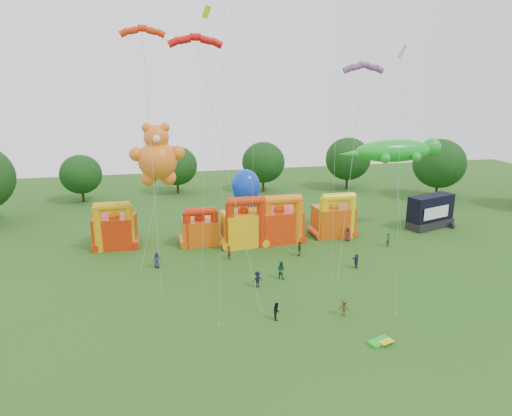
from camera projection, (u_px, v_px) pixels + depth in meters
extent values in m
plane|color=#205317|center=(335.00, 358.00, 34.84)|extent=(160.00, 160.00, 0.00)
cylinder|color=#352314|center=(437.00, 188.00, 83.38)|extent=(0.44, 0.44, 3.72)
ellipsoid|color=#123710|center=(439.00, 164.00, 82.19)|extent=(9.30, 9.30, 8.89)
cylinder|color=#352314|center=(347.00, 180.00, 90.66)|extent=(0.44, 0.44, 3.51)
ellipsoid|color=#123710|center=(348.00, 159.00, 89.53)|extent=(8.77, 8.78, 8.39)
cylinder|color=#352314|center=(263.00, 183.00, 88.79)|extent=(0.44, 0.44, 3.30)
ellipsoid|color=#123710|center=(263.00, 162.00, 87.73)|extent=(8.25, 8.25, 7.88)
cylinder|color=#352314|center=(178.00, 185.00, 87.15)|extent=(0.44, 0.44, 3.09)
ellipsoid|color=#123710|center=(177.00, 166.00, 86.16)|extent=(7.73, 7.72, 7.38)
cylinder|color=#352314|center=(83.00, 194.00, 80.85)|extent=(0.44, 0.44, 2.88)
ellipsoid|color=#123710|center=(81.00, 174.00, 79.93)|extent=(7.20, 7.20, 6.88)
cube|color=red|center=(115.00, 231.00, 58.42)|extent=(5.51, 4.71, 3.99)
cylinder|color=orange|center=(98.00, 229.00, 56.44)|extent=(1.08, 1.08, 5.71)
cylinder|color=orange|center=(130.00, 227.00, 57.27)|extent=(1.08, 1.08, 5.71)
cylinder|color=orange|center=(112.00, 206.00, 56.11)|extent=(4.38, 1.14, 1.14)
sphere|color=orange|center=(114.00, 214.00, 57.82)|extent=(1.40, 1.40, 1.40)
cube|color=#D0540B|center=(200.00, 231.00, 59.58)|extent=(4.54, 3.65, 3.28)
cylinder|color=red|center=(187.00, 230.00, 57.79)|extent=(0.99, 0.99, 4.69)
cylinder|color=red|center=(215.00, 228.00, 58.54)|extent=(0.99, 0.99, 4.69)
cylinder|color=red|center=(200.00, 212.00, 57.55)|extent=(4.01, 1.04, 1.04)
sphere|color=red|center=(200.00, 217.00, 59.07)|extent=(1.40, 1.40, 1.40)
cube|color=#F2AB0C|center=(243.00, 228.00, 59.14)|extent=(5.54, 4.64, 4.31)
cylinder|color=red|center=(230.00, 226.00, 57.07)|extent=(1.13, 1.13, 6.15)
cylinder|color=red|center=(261.00, 224.00, 57.93)|extent=(1.13, 1.13, 6.15)
cylinder|color=red|center=(245.00, 201.00, 56.69)|extent=(4.56, 1.18, 1.18)
sphere|color=red|center=(243.00, 210.00, 58.50)|extent=(1.40, 1.40, 1.40)
cube|color=red|center=(279.00, 225.00, 60.81)|extent=(5.96, 4.99, 4.17)
cylinder|color=orange|center=(266.00, 223.00, 58.61)|extent=(1.21, 1.21, 5.95)
cylinder|color=orange|center=(298.00, 221.00, 59.54)|extent=(1.21, 1.21, 5.95)
cylinder|color=orange|center=(283.00, 200.00, 58.29)|extent=(4.91, 1.27, 1.27)
sphere|color=orange|center=(279.00, 208.00, 60.18)|extent=(1.40, 1.40, 1.40)
cube|color=#CE4B0B|center=(333.00, 221.00, 62.98)|extent=(5.23, 4.24, 4.00)
cylinder|color=yellow|center=(324.00, 219.00, 60.94)|extent=(1.12, 1.12, 5.71)
cylinder|color=yellow|center=(351.00, 217.00, 61.79)|extent=(1.12, 1.12, 5.71)
cylinder|color=yellow|center=(338.00, 197.00, 60.61)|extent=(4.54, 1.18, 1.18)
sphere|color=yellow|center=(334.00, 205.00, 62.38)|extent=(1.40, 1.40, 1.40)
cube|color=black|center=(430.00, 224.00, 66.55)|extent=(7.81, 4.83, 1.10)
cube|color=black|center=(431.00, 208.00, 66.12)|extent=(7.70, 4.49, 3.66)
cube|color=white|center=(436.00, 213.00, 64.86)|extent=(4.84, 1.60, 1.72)
cylinder|color=black|center=(416.00, 228.00, 64.93)|extent=(0.30, 0.90, 0.90)
cylinder|color=black|center=(452.00, 226.00, 66.19)|extent=(0.30, 0.90, 0.90)
sphere|color=orange|center=(158.00, 160.00, 53.32)|extent=(4.54, 4.54, 4.54)
sphere|color=orange|center=(156.00, 137.00, 52.62)|extent=(2.89, 2.89, 2.89)
sphere|color=orange|center=(146.00, 128.00, 52.10)|extent=(1.13, 1.13, 1.13)
sphere|color=orange|center=(165.00, 127.00, 52.54)|extent=(1.13, 1.13, 1.13)
sphere|color=orange|center=(136.00, 154.00, 52.59)|extent=(1.65, 1.65, 1.65)
sphere|color=orange|center=(178.00, 153.00, 53.61)|extent=(1.65, 1.65, 1.65)
sphere|color=orange|center=(149.00, 178.00, 53.62)|extent=(1.86, 1.86, 1.86)
sphere|color=orange|center=(168.00, 177.00, 54.11)|extent=(1.86, 1.86, 1.86)
sphere|color=white|center=(156.00, 139.00, 51.31)|extent=(0.83, 0.83, 0.83)
ellipsoid|color=green|center=(394.00, 151.00, 62.12)|extent=(11.57, 3.61, 3.07)
sphere|color=green|center=(432.00, 147.00, 63.24)|extent=(2.49, 2.49, 2.49)
cone|color=green|center=(354.00, 154.00, 60.91)|extent=(4.52, 1.81, 1.81)
sphere|color=green|center=(402.00, 153.00, 64.48)|extent=(1.36, 1.36, 1.36)
sphere|color=green|center=(416.00, 157.00, 61.08)|extent=(1.36, 1.36, 1.36)
sphere|color=green|center=(373.00, 154.00, 63.51)|extent=(1.36, 1.36, 1.36)
sphere|color=green|center=(385.00, 158.00, 60.11)|extent=(1.36, 1.36, 1.36)
ellipsoid|color=#0D38C9|center=(246.00, 187.00, 62.52)|extent=(4.01, 4.01, 4.81)
cone|color=#591E8C|center=(255.00, 202.00, 63.38)|extent=(0.90, 0.90, 3.21)
cone|color=#591E8C|center=(249.00, 200.00, 64.31)|extent=(0.90, 0.90, 3.21)
cone|color=#591E8C|center=(240.00, 200.00, 64.02)|extent=(0.90, 0.90, 3.21)
cone|color=#591E8C|center=(236.00, 203.00, 62.82)|extent=(0.90, 0.90, 3.21)
cone|color=#591E8C|center=(243.00, 204.00, 61.90)|extent=(0.90, 0.90, 3.21)
cone|color=#591E8C|center=(252.00, 204.00, 62.18)|extent=(0.90, 0.90, 3.21)
cube|color=silver|center=(402.00, 51.00, 41.25)|extent=(1.02, 1.02, 1.10)
cube|color=#EEEE0C|center=(207.00, 12.00, 44.72)|extent=(1.02, 1.02, 1.10)
cube|color=green|center=(380.00, 342.00, 36.86)|extent=(2.21, 1.58, 0.24)
cube|color=yellow|center=(386.00, 342.00, 36.63)|extent=(1.33, 0.95, 0.10)
imported|color=#24263C|center=(157.00, 260.00, 51.80)|extent=(1.02, 0.78, 1.87)
imported|color=#511717|center=(229.00, 253.00, 54.41)|extent=(0.54, 0.68, 1.64)
imported|color=#1D4834|center=(281.00, 270.00, 48.96)|extent=(1.18, 1.21, 1.96)
imported|color=black|center=(257.00, 279.00, 46.87)|extent=(1.21, 0.85, 1.70)
imported|color=#3D2F18|center=(299.00, 249.00, 55.45)|extent=(0.83, 1.16, 1.83)
imported|color=#292944|center=(356.00, 261.00, 51.80)|extent=(0.63, 1.59, 1.67)
imported|color=maroon|center=(348.00, 234.00, 60.70)|extent=(1.10, 1.05, 1.89)
imported|color=#1B4527|center=(388.00, 240.00, 58.58)|extent=(0.79, 0.79, 1.85)
imported|color=black|center=(277.00, 311.00, 40.47)|extent=(0.75, 0.88, 1.60)
imported|color=#423C1A|center=(344.00, 308.00, 41.11)|extent=(1.15, 1.02, 1.55)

